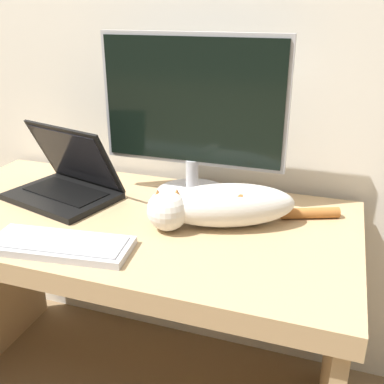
{
  "coord_description": "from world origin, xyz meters",
  "views": [
    {
      "loc": [
        0.56,
        -0.74,
        1.29
      ],
      "look_at": [
        0.21,
        0.3,
        0.82
      ],
      "focal_mm": 42.0,
      "sensor_mm": 36.0,
      "label": 1
    }
  ],
  "objects_px": {
    "external_keyboard": "(60,245)",
    "cat": "(220,205)",
    "monitor": "(192,117)",
    "laptop": "(66,183)"
  },
  "relations": [
    {
      "from": "monitor",
      "to": "cat",
      "type": "distance_m",
      "value": 0.3
    },
    {
      "from": "external_keyboard",
      "to": "laptop",
      "type": "bearing_deg",
      "value": 112.91
    },
    {
      "from": "monitor",
      "to": "external_keyboard",
      "type": "distance_m",
      "value": 0.54
    },
    {
      "from": "monitor",
      "to": "laptop",
      "type": "xyz_separation_m",
      "value": [
        -0.38,
        -0.13,
        -0.22
      ]
    },
    {
      "from": "monitor",
      "to": "external_keyboard",
      "type": "bearing_deg",
      "value": -116.22
    },
    {
      "from": "external_keyboard",
      "to": "cat",
      "type": "distance_m",
      "value": 0.44
    },
    {
      "from": "external_keyboard",
      "to": "cat",
      "type": "xyz_separation_m",
      "value": [
        0.35,
        0.26,
        0.05
      ]
    },
    {
      "from": "laptop",
      "to": "monitor",
      "type": "bearing_deg",
      "value": 34.62
    },
    {
      "from": "laptop",
      "to": "cat",
      "type": "xyz_separation_m",
      "value": [
        0.52,
        -0.04,
        0.02
      ]
    },
    {
      "from": "monitor",
      "to": "cat",
      "type": "xyz_separation_m",
      "value": [
        0.14,
        -0.17,
        -0.2
      ]
    }
  ]
}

